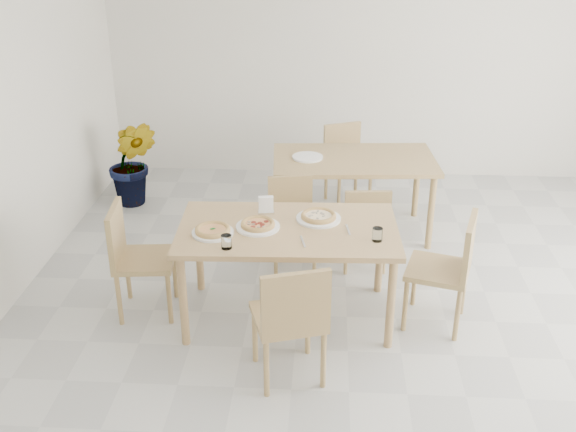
# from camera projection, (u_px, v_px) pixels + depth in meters

# --- Properties ---
(main_table) EXTENTS (1.62, 0.96, 0.75)m
(main_table) POSITION_uv_depth(u_px,v_px,m) (288.00, 237.00, 4.89)
(main_table) COLOR tan
(main_table) RESTS_ON ground
(chair_south) EXTENTS (0.55, 0.55, 0.88)m
(chair_south) POSITION_uv_depth(u_px,v_px,m) (291.00, 316.00, 4.25)
(chair_south) COLOR #A48A52
(chair_south) RESTS_ON ground
(chair_north) EXTENTS (0.45, 0.45, 0.77)m
(chair_north) POSITION_uv_depth(u_px,v_px,m) (292.00, 216.00, 5.75)
(chair_north) COLOR #A48A52
(chair_north) RESTS_ON ground
(chair_west) EXTENTS (0.47, 0.47, 0.87)m
(chair_west) POSITION_uv_depth(u_px,v_px,m) (133.00, 252.00, 5.02)
(chair_west) COLOR #A48A52
(chair_west) RESTS_ON ground
(chair_east) EXTENTS (0.54, 0.54, 0.88)m
(chair_east) POSITION_uv_depth(u_px,v_px,m) (450.00, 264.00, 4.86)
(chair_east) COLOR #A48A52
(chair_east) RESTS_ON ground
(plate_margherita) EXTENTS (0.30, 0.30, 0.02)m
(plate_margherita) POSITION_uv_depth(u_px,v_px,m) (213.00, 233.00, 4.76)
(plate_margherita) COLOR white
(plate_margherita) RESTS_ON main_table
(plate_mushroom) EXTENTS (0.33, 0.33, 0.02)m
(plate_mushroom) POSITION_uv_depth(u_px,v_px,m) (318.00, 218.00, 4.97)
(plate_mushroom) COLOR white
(plate_mushroom) RESTS_ON main_table
(plate_pepperoni) EXTENTS (0.32, 0.32, 0.02)m
(plate_pepperoni) POSITION_uv_depth(u_px,v_px,m) (258.00, 227.00, 4.85)
(plate_pepperoni) COLOR white
(plate_pepperoni) RESTS_ON main_table
(pizza_margherita) EXTENTS (0.25, 0.25, 0.03)m
(pizza_margherita) POSITION_uv_depth(u_px,v_px,m) (213.00, 230.00, 4.75)
(pizza_margherita) COLOR #E7BA6C
(pizza_margherita) RESTS_ON plate_margherita
(pizza_mushroom) EXTENTS (0.30, 0.30, 0.03)m
(pizza_mushroom) POSITION_uv_depth(u_px,v_px,m) (319.00, 216.00, 4.96)
(pizza_mushroom) COLOR #E7BA6C
(pizza_mushroom) RESTS_ON plate_mushroom
(pizza_pepperoni) EXTENTS (0.26, 0.26, 0.03)m
(pizza_pepperoni) POSITION_uv_depth(u_px,v_px,m) (258.00, 224.00, 4.84)
(pizza_pepperoni) COLOR #E7BA6C
(pizza_pepperoni) RESTS_ON plate_pepperoni
(tumbler_a) EXTENTS (0.07, 0.07, 0.10)m
(tumbler_a) POSITION_uv_depth(u_px,v_px,m) (377.00, 234.00, 4.65)
(tumbler_a) COLOR white
(tumbler_a) RESTS_ON main_table
(tumbler_b) EXTENTS (0.07, 0.07, 0.10)m
(tumbler_b) POSITION_uv_depth(u_px,v_px,m) (226.00, 242.00, 4.55)
(tumbler_b) COLOR white
(tumbler_b) RESTS_ON main_table
(napkin_holder) EXTENTS (0.13, 0.07, 0.14)m
(napkin_holder) POSITION_uv_depth(u_px,v_px,m) (266.00, 205.00, 5.05)
(napkin_holder) COLOR silver
(napkin_holder) RESTS_ON main_table
(fork_a) EXTENTS (0.05, 0.18, 0.01)m
(fork_a) POSITION_uv_depth(u_px,v_px,m) (303.00, 242.00, 4.65)
(fork_a) COLOR silver
(fork_a) RESTS_ON main_table
(fork_b) EXTENTS (0.04, 0.18, 0.01)m
(fork_b) POSITION_uv_depth(u_px,v_px,m) (348.00, 230.00, 4.82)
(fork_b) COLOR silver
(fork_b) RESTS_ON main_table
(second_table) EXTENTS (1.54, 0.95, 0.75)m
(second_table) POSITION_uv_depth(u_px,v_px,m) (354.00, 167.00, 6.21)
(second_table) COLOR #A48A52
(second_table) RESTS_ON ground
(chair_back_s) EXTENTS (0.41, 0.41, 0.77)m
(chair_back_s) POSITION_uv_depth(u_px,v_px,m) (365.00, 222.00, 5.64)
(chair_back_s) COLOR #A48A52
(chair_back_s) RESTS_ON ground
(chair_back_n) EXTENTS (0.53, 0.53, 0.82)m
(chair_back_n) POSITION_uv_depth(u_px,v_px,m) (346.00, 158.00, 6.98)
(chair_back_n) COLOR #A48A52
(chair_back_n) RESTS_ON ground
(plate_empty) EXTENTS (0.28, 0.28, 0.02)m
(plate_empty) POSITION_uv_depth(u_px,v_px,m) (308.00, 157.00, 6.17)
(plate_empty) COLOR white
(plate_empty) RESTS_ON second_table
(potted_plant) EXTENTS (0.50, 0.41, 0.91)m
(potted_plant) POSITION_uv_depth(u_px,v_px,m) (133.00, 163.00, 6.90)
(potted_plant) COLOR #20651E
(potted_plant) RESTS_ON ground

